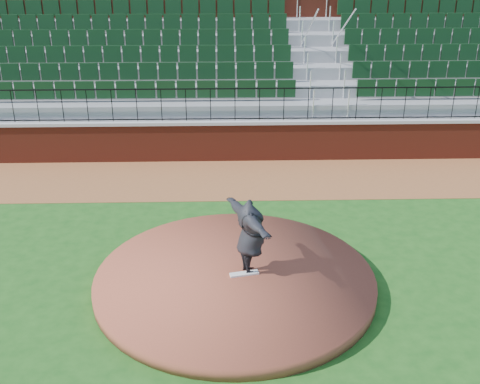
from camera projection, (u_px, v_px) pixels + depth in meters
ground at (242, 277)px, 12.61m from camera, size 90.00×90.00×0.00m
warning_track at (236, 178)px, 17.54m from camera, size 34.00×3.20×0.01m
field_wall at (235, 142)px, 18.76m from camera, size 34.00×0.35×1.20m
wall_cap at (235, 122)px, 18.49m from camera, size 34.00×0.45×0.10m
wall_railing at (235, 105)px, 18.27m from camera, size 34.00×0.05×1.00m
seating_stands at (233, 69)px, 20.56m from camera, size 34.00×5.10×4.60m
concourse_wall at (232, 42)px, 22.93m from camera, size 34.00×0.50×5.50m
pitchers_mound at (235, 280)px, 12.24m from camera, size 5.76×5.76×0.25m
pitching_rubber at (244, 274)px, 12.21m from camera, size 0.61×0.27×0.04m
pitcher at (251, 236)px, 12.00m from camera, size 1.24×2.09×1.65m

